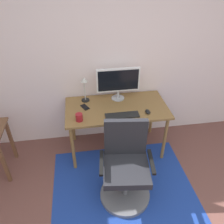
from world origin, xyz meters
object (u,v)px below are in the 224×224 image
object	(u,v)px
monitor	(118,81)
keyboard	(122,115)
computer_mouse	(148,112)
desk_lamp	(84,86)
desk	(117,112)
cell_phone	(85,107)
coffee_cup	(79,117)
office_chair	(126,170)

from	to	relation	value
monitor	keyboard	size ratio (longest dim) A/B	1.37
computer_mouse	desk_lamp	bearing A→B (deg)	151.58
desk	computer_mouse	xyz separation A→B (m)	(0.37, -0.19, 0.09)
cell_phone	monitor	bearing A→B (deg)	-8.29
desk_lamp	monitor	bearing A→B (deg)	-1.45
monitor	cell_phone	world-z (taller)	monitor
cell_phone	desk_lamp	world-z (taller)	desk_lamp
desk	keyboard	world-z (taller)	keyboard
keyboard	coffee_cup	bearing A→B (deg)	-178.77
cell_phone	computer_mouse	bearing A→B (deg)	-44.26
monitor	office_chair	bearing A→B (deg)	-94.62
computer_mouse	coffee_cup	size ratio (longest dim) A/B	1.10
desk	desk_lamp	xyz separation A→B (m)	(-0.40, 0.23, 0.31)
desk	office_chair	bearing A→B (deg)	-91.88
coffee_cup	office_chair	size ratio (longest dim) A/B	0.10
keyboard	cell_phone	world-z (taller)	keyboard
desk_lamp	desk	bearing A→B (deg)	-29.52
desk	cell_phone	distance (m)	0.43
desk	computer_mouse	size ratio (longest dim) A/B	13.03
monitor	desk_lamp	bearing A→B (deg)	178.55
coffee_cup	keyboard	bearing A→B (deg)	1.23
desk_lamp	office_chair	distance (m)	1.23
keyboard	coffee_cup	xyz separation A→B (m)	(-0.53, -0.01, 0.04)
desk	desk_lamp	world-z (taller)	desk_lamp
desk_lamp	coffee_cup	bearing A→B (deg)	-102.48
monitor	coffee_cup	xyz separation A→B (m)	(-0.55, -0.44, -0.22)
desk	desk_lamp	size ratio (longest dim) A/B	3.81
coffee_cup	desk_lamp	bearing A→B (deg)	77.52
desk	computer_mouse	world-z (taller)	computer_mouse
keyboard	computer_mouse	size ratio (longest dim) A/B	4.13
desk_lamp	cell_phone	bearing A→B (deg)	-96.11
monitor	keyboard	world-z (taller)	monitor
desk	keyboard	xyz separation A→B (m)	(0.04, -0.21, 0.08)
computer_mouse	cell_phone	bearing A→B (deg)	162.68
keyboard	desk_lamp	bearing A→B (deg)	134.58
monitor	keyboard	bearing A→B (deg)	-92.66
monitor	desk_lamp	distance (m)	0.46
coffee_cup	cell_phone	size ratio (longest dim) A/B	0.68
keyboard	desk_lamp	xyz separation A→B (m)	(-0.43, 0.44, 0.22)
keyboard	computer_mouse	world-z (taller)	computer_mouse
office_chair	keyboard	bearing A→B (deg)	91.12
cell_phone	desk_lamp	bearing A→B (deg)	56.95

